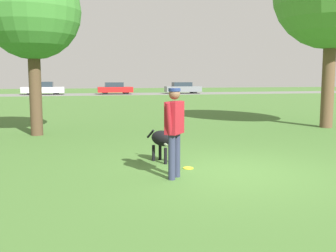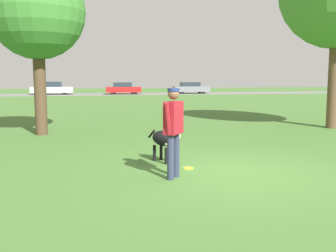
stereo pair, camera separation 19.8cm
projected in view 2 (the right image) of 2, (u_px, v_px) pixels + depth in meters
ground_plane at (230, 173)px, 7.80m from camera, size 120.00×120.00×0.00m
far_road_strip at (110, 94)px, 43.47m from camera, size 120.00×6.00×0.01m
person at (173, 125)px, 7.25m from camera, size 0.50×0.61×1.69m
dog at (165, 139)px, 8.70m from camera, size 0.64×1.04×0.74m
frisbee at (188, 168)px, 8.15m from camera, size 0.22×0.22×0.02m
tree_near_left at (37, 12)px, 12.46m from camera, size 3.05×3.05×5.49m
parked_car_silver at (52, 88)px, 42.46m from camera, size 4.46×1.78×1.39m
parked_car_red at (123, 88)px, 43.52m from camera, size 3.87×1.96×1.31m
parked_car_grey at (191, 88)px, 45.14m from camera, size 4.12×1.79×1.30m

